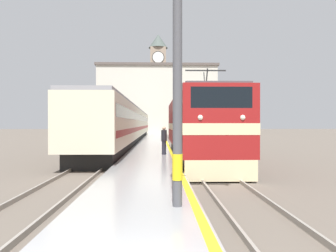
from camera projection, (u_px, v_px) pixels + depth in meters
ground_plane at (153, 146)px, 33.34m from camera, size 200.00×200.00×0.00m
platform at (152, 147)px, 28.34m from camera, size 3.06×140.00×0.38m
rail_track_near at (185, 149)px, 28.43m from camera, size 2.83×140.00×0.16m
rail_track_far at (119, 149)px, 28.26m from camera, size 2.83×140.00×0.16m
locomotive_train at (196, 127)px, 20.47m from camera, size 2.92×16.71×4.95m
passenger_train at (129, 125)px, 37.86m from camera, size 2.92×47.04×3.95m
catenary_mast at (181, 29)px, 7.46m from camera, size 2.23×0.24×8.07m
person_on_platform at (164, 140)px, 19.91m from camera, size 0.34×0.34×1.72m
clock_tower at (158, 80)px, 78.65m from camera, size 4.59×4.59×23.68m
station_building at (157, 100)px, 70.10m from camera, size 25.08×9.37×14.49m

